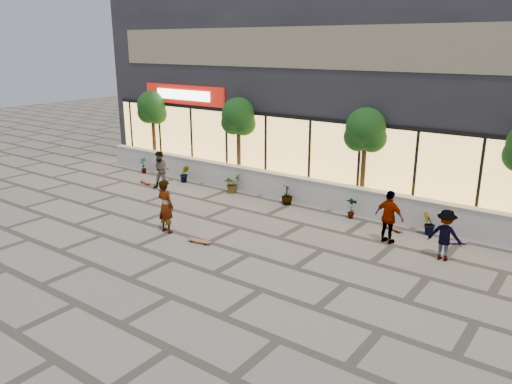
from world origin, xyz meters
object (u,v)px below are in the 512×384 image
Objects in this scene: tree_mideast at (365,132)px; skater_right_near at (389,217)px; skateboard_left at (145,182)px; tree_west at (152,109)px; skater_center at (166,206)px; skateboard_center at (199,241)px; skater_right_far at (445,235)px; skateboard_right_far at (456,242)px; skater_left at (161,170)px; skateboard_right_near at (392,228)px; tree_midwest at (238,119)px.

tree_mideast reaches higher than skater_right_near.
skateboard_left is at bearing -165.26° from tree_mideast.
tree_west is at bearing 0.42° from skater_right_near.
skater_right_near is (6.43, 3.52, -0.05)m from skater_center.
skateboard_left is (-6.80, 3.80, -0.00)m from skateboard_center.
tree_west is 9.75m from skater_center.
skateboard_center is at bearing 24.93° from skater_right_far.
tree_west is 15.93m from skater_right_far.
skateboard_right_far is (13.49, 1.00, -0.01)m from skateboard_left.
skater_right_far reaches higher than skateboard_right_far.
skater_center is 5.40m from skater_left.
skateboard_right_near is at bearing -63.82° from skater_right_near.
tree_mideast is at bearing 0.00° from tree_midwest.
skateboard_left is (-5.23, 3.71, -0.84)m from skater_center.
skater_center reaches higher than skater_right_near.
skater_right_near is at bearing 27.04° from skateboard_center.
tree_west reaches higher than skateboard_right_near.
tree_west reaches higher than skateboard_center.
skateboard_left is at bearing -32.00° from skater_center.
skater_center is 9.55m from skateboard_right_far.
skateboard_right_far is (4.00, -1.50, -2.92)m from tree_mideast.
skater_left is at bearing 11.13° from skater_right_near.
skateboard_right_far is at bearing -20.56° from tree_mideast.
skater_right_far is 2.25× the size of skateboard_right_far.
tree_midwest is 2.25× the size of skater_right_near.
tree_west and tree_mideast have the same top height.
skater_right_near is at bearing -29.63° from skater_left.
tree_mideast is at bearing 29.64° from skateboard_left.
skater_left is 2.43× the size of skateboard_right_far.
tree_west is at bearing 180.00° from tree_midwest.
skateboard_right_far is at bearing -135.46° from skater_right_near.
skateboard_right_far is at bearing 26.07° from skateboard_center.
skater_left is at bearing -38.40° from skater_center.
tree_midwest is at bearing 108.09° from skateboard_center.
skateboard_right_near is at bearing -6.41° from tree_west.
tree_mideast is at bearing 57.28° from skateboard_center.
skateboard_left is 1.21× the size of skateboard_right_far.
skater_right_near is at bearing -10.10° from skater_right_far.
tree_midwest is at bearing 180.00° from tree_mideast.
tree_mideast is 3.76m from skateboard_right_near.
skater_right_near is 1.46m from skateboard_right_near.
skateboard_right_near is at bearing -38.92° from tree_mideast.
tree_mideast is 7.44m from skateboard_center.
skater_center is at bearing 40.21° from skater_right_near.
skater_center is 7.77m from skateboard_right_near.
tree_mideast is at bearing -121.16° from skater_center.
tree_midwest is 6.00m from tree_mideast.
skater_right_far is 7.51m from skateboard_center.
tree_midwest reaches higher than skateboard_right_near.
tree_midwest is 1.00× the size of tree_mideast.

